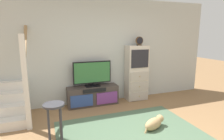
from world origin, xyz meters
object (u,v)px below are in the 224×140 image
side_cabinet (137,73)px  bar_stool_near (54,114)px  media_console (93,96)px  television (92,73)px  dog (154,123)px  desk_clock (139,41)px

side_cabinet → bar_stool_near: size_ratio=2.13×
media_console → television: television is taller
bar_stool_near → dog: size_ratio=1.36×
dog → media_console: bearing=116.6°
media_console → desk_clock: 1.88m
television → desk_clock: size_ratio=4.10×
media_console → side_cabinet: 1.34m
media_console → dog: (0.80, -1.60, -0.13)m
television → bar_stool_near: 1.83m
side_cabinet → bar_stool_near: (-2.24, -1.49, -0.22)m
media_console → television: bearing=90.0°
dog → television: bearing=116.3°
media_console → dog: size_ratio=2.49×
bar_stool_near → dog: bearing=-3.9°
television → bar_stool_near: (-1.00, -1.50, -0.30)m
media_console → desk_clock: desk_clock is taller
media_console → television: size_ratio=1.34×
desk_clock → bar_stool_near: bearing=-147.2°
dog → bar_stool_near: bearing=176.1°
television → dog: size_ratio=1.86×
side_cabinet → dog: size_ratio=2.89×
desk_clock → dog: size_ratio=0.45×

